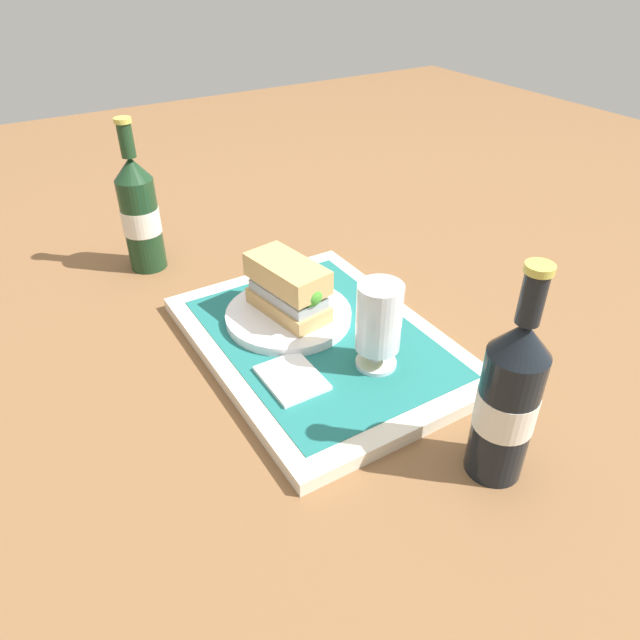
{
  "coord_description": "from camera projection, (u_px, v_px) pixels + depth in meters",
  "views": [
    {
      "loc": [
        0.59,
        -0.36,
        0.52
      ],
      "look_at": [
        0.0,
        0.0,
        0.05
      ],
      "focal_mm": 32.71,
      "sensor_mm": 36.0,
      "label": 1
    }
  ],
  "objects": [
    {
      "name": "ground_plane",
      "position": [
        320.0,
        348.0,
        0.86
      ],
      "size": [
        3.0,
        3.0,
        0.0
      ],
      "primitive_type": "plane",
      "color": "brown"
    },
    {
      "name": "tray",
      "position": [
        320.0,
        342.0,
        0.85
      ],
      "size": [
        0.44,
        0.32,
        0.02
      ],
      "primitive_type": "cube",
      "color": "beige",
      "rests_on": "ground_plane"
    },
    {
      "name": "placemat",
      "position": [
        320.0,
        337.0,
        0.85
      ],
      "size": [
        0.38,
        0.27,
        0.0
      ],
      "primitive_type": "cube",
      "color": "#1E6B66",
      "rests_on": "tray"
    },
    {
      "name": "plate",
      "position": [
        289.0,
        315.0,
        0.88
      ],
      "size": [
        0.19,
        0.19,
        0.01
      ],
      "primitive_type": "cylinder",
      "color": "white",
      "rests_on": "placemat"
    },
    {
      "name": "sandwich",
      "position": [
        289.0,
        288.0,
        0.85
      ],
      "size": [
        0.14,
        0.08,
        0.08
      ],
      "rotation": [
        0.0,
        0.0,
        0.17
      ],
      "color": "tan",
      "rests_on": "plate"
    },
    {
      "name": "beer_glass",
      "position": [
        379.0,
        322.0,
        0.75
      ],
      "size": [
        0.06,
        0.06,
        0.12
      ],
      "color": "silver",
      "rests_on": "placemat"
    },
    {
      "name": "napkin_folded",
      "position": [
        292.0,
        378.0,
        0.77
      ],
      "size": [
        0.09,
        0.07,
        0.01
      ],
      "primitive_type": "cube",
      "color": "white",
      "rests_on": "placemat"
    },
    {
      "name": "beer_bottle",
      "position": [
        508.0,
        399.0,
        0.61
      ],
      "size": [
        0.07,
        0.07,
        0.27
      ],
      "color": "black",
      "rests_on": "ground_plane"
    },
    {
      "name": "second_bottle",
      "position": [
        140.0,
        213.0,
        1.01
      ],
      "size": [
        0.07,
        0.07,
        0.27
      ],
      "color": "#19381E",
      "rests_on": "ground_plane"
    }
  ]
}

